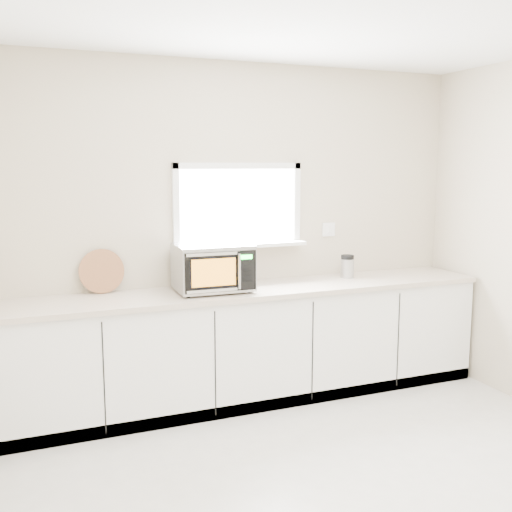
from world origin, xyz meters
TOP-DOWN VIEW (x-y plane):
  - ground at (0.00, 0.00)m, footprint 4.00×4.00m
  - back_wall at (0.00, 2.00)m, footprint 4.00×0.17m
  - cabinets at (0.00, 1.70)m, footprint 3.92×0.60m
  - countertop at (0.00, 1.69)m, footprint 3.92×0.64m
  - microwave at (-0.32, 1.69)m, footprint 0.58×0.48m
  - knife_block at (-0.42, 1.71)m, footprint 0.16×0.26m
  - cutting_board at (-1.12, 1.94)m, footprint 0.34×0.08m
  - coffee_grinder at (0.93, 1.79)m, footprint 0.13×0.13m

SIDE VIEW (x-z plane):
  - ground at x=0.00m, z-range 0.00..0.00m
  - cabinets at x=0.00m, z-range 0.00..0.88m
  - countertop at x=0.00m, z-range 0.88..0.92m
  - coffee_grinder at x=0.93m, z-range 0.92..1.12m
  - knife_block at x=-0.42m, z-range 0.89..1.24m
  - cutting_board at x=-1.12m, z-range 0.92..1.26m
  - microwave at x=-0.32m, z-range 0.93..1.29m
  - back_wall at x=0.00m, z-range 0.01..2.71m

